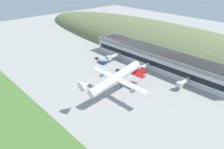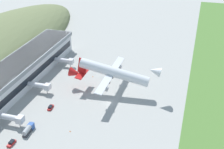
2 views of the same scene
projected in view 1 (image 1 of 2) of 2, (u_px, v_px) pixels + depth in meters
The scene contains 13 objects.
ground_plane at pixel (103, 90), 132.23m from camera, with size 477.34×477.34×0.00m, color #9E9E99.
grass_strip_foreground at pixel (19, 128), 100.89m from camera, with size 429.61×31.12×0.08m, color #4C7533.
hill_backdrop at pixel (157, 45), 209.95m from camera, with size 357.38×81.40×41.92m, color #667047.
terminal_building at pixel (157, 57), 160.89m from camera, with size 113.57×18.51×12.85m.
jetway_0 at pixel (113, 56), 172.01m from camera, with size 3.38×14.09×5.43m.
jetway_1 at pixel (142, 67), 153.45m from camera, with size 3.38×12.36×5.43m.
jetway_2 at pixel (183, 82), 132.81m from camera, with size 3.38×11.84×5.43m.
cargo_airplane at pixel (117, 78), 121.46m from camera, with size 41.56×48.36×13.17m.
service_car_0 at pixel (118, 71), 156.03m from camera, with size 4.68×1.97×1.52m.
service_car_1 at pixel (97, 59), 176.52m from camera, with size 4.50×1.81×1.63m.
fuel_truck at pixel (102, 62), 168.75m from camera, with size 7.90×2.59×3.00m.
traffic_cone_0 at pixel (152, 95), 127.09m from camera, with size 0.52×0.52×0.58m.
traffic_cone_1 at pixel (89, 72), 155.45m from camera, with size 0.52×0.52×0.58m.
Camera 1 is at (87.70, -73.82, 66.84)m, focal length 35.00 mm.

